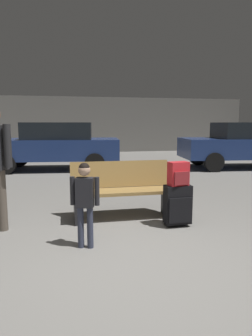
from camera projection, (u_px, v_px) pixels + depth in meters
ground_plane at (96, 190)px, 7.12m from camera, size 18.00×18.00×0.10m
garage_back_wall at (77, 125)px, 15.50m from camera, size 18.00×0.12×2.80m
bench at (122, 190)px, 4.83m from camera, size 1.60×0.53×0.89m
suitcase at (178, 205)px, 4.44m from camera, size 0.38×0.24×0.60m
backpack_bright at (179, 174)px, 4.37m from camera, size 0.30×0.23×0.34m
child at (85, 196)px, 3.62m from camera, size 0.34×0.24×1.03m
parked_car_side at (245, 144)px, 10.25m from camera, size 4.27×2.18×1.51m
parked_car_far at (55, 145)px, 9.82m from camera, size 4.26×2.14×1.51m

